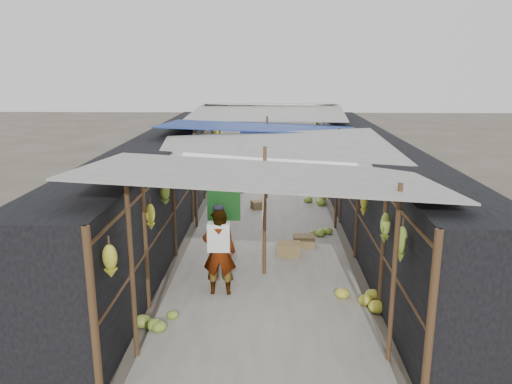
# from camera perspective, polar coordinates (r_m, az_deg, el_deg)

# --- Properties ---
(ground) EXTENTS (80.00, 80.00, 0.00)m
(ground) POSITION_cam_1_polar(r_m,az_deg,el_deg) (7.54, 0.66, -18.49)
(ground) COLOR #6B6356
(ground) RESTS_ON ground
(aisle_slab) EXTENTS (3.60, 16.00, 0.02)m
(aisle_slab) POSITION_cam_1_polar(r_m,az_deg,el_deg) (13.48, 1.15, -3.41)
(aisle_slab) COLOR #9E998E
(aisle_slab) RESTS_ON ground
(stall_left) EXTENTS (1.40, 15.00, 2.30)m
(stall_left) POSITION_cam_1_polar(r_m,az_deg,el_deg) (13.48, -10.39, 1.37)
(stall_left) COLOR black
(stall_left) RESTS_ON ground
(stall_right) EXTENTS (1.40, 15.00, 2.30)m
(stall_right) POSITION_cam_1_polar(r_m,az_deg,el_deg) (13.43, 12.77, 1.22)
(stall_right) COLOR black
(stall_right) RESTS_ON ground
(crate_near) EXTENTS (0.48, 0.39, 0.29)m
(crate_near) POSITION_cam_1_polar(r_m,az_deg,el_deg) (11.64, 5.50, -5.65)
(crate_near) COLOR olive
(crate_near) RESTS_ON ground
(crate_mid) EXTENTS (0.52, 0.42, 0.30)m
(crate_mid) POSITION_cam_1_polar(r_m,az_deg,el_deg) (11.10, 3.74, -6.57)
(crate_mid) COLOR olive
(crate_mid) RESTS_ON ground
(crate_back) EXTENTS (0.48, 0.44, 0.25)m
(crate_back) POSITION_cam_1_polar(r_m,az_deg,el_deg) (14.64, 0.28, -1.51)
(crate_back) COLOR olive
(crate_back) RESTS_ON ground
(black_basin) EXTENTS (0.56, 0.56, 0.17)m
(black_basin) POSITION_cam_1_polar(r_m,az_deg,el_deg) (17.70, 5.00, 1.05)
(black_basin) COLOR black
(black_basin) RESTS_ON ground
(vendor_elderly) EXTENTS (0.61, 0.41, 1.64)m
(vendor_elderly) POSITION_cam_1_polar(r_m,az_deg,el_deg) (9.08, -4.22, -6.88)
(vendor_elderly) COLOR silver
(vendor_elderly) RESTS_ON ground
(shopper_blue) EXTENTS (0.87, 0.80, 1.45)m
(shopper_blue) POSITION_cam_1_polar(r_m,az_deg,el_deg) (16.26, -2.17, 2.24)
(shopper_blue) COLOR #2138A6
(shopper_blue) RESTS_ON ground
(vendor_seated) EXTENTS (0.59, 0.71, 0.95)m
(vendor_seated) POSITION_cam_1_polar(r_m,az_deg,el_deg) (16.88, 4.03, 1.78)
(vendor_seated) COLOR #4A4540
(vendor_seated) RESTS_ON ground
(market_canopy) EXTENTS (5.62, 15.20, 2.77)m
(market_canopy) POSITION_cam_1_polar(r_m,az_deg,el_deg) (13.28, 1.32, 6.94)
(market_canopy) COLOR brown
(market_canopy) RESTS_ON ground
(hanging_bananas) EXTENTS (3.96, 14.27, 0.76)m
(hanging_bananas) POSITION_cam_1_polar(r_m,az_deg,el_deg) (13.11, 0.75, 3.69)
(hanging_bananas) COLOR gold
(hanging_bananas) RESTS_ON ground
(floor_bananas) EXTENTS (3.96, 9.99, 0.33)m
(floor_bananas) POSITION_cam_1_polar(r_m,az_deg,el_deg) (13.00, 4.37, -3.47)
(floor_bananas) COLOR olive
(floor_bananas) RESTS_ON ground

